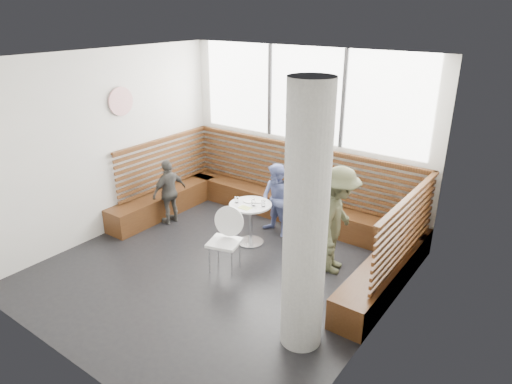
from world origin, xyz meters
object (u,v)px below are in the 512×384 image
Objects in this scene: concrete_column at (306,223)px; cafe_chair at (227,235)px; cafe_table at (250,215)px; adult_man at (338,221)px; child_left at (169,192)px; child_back at (277,200)px.

concrete_column is 2.18m from cafe_chair.
adult_man is (1.58, 0.08, 0.32)m from cafe_table.
concrete_column is 4.09m from child_left.
concrete_column reaches higher than adult_man.
concrete_column is 2.99m from child_back.
child_left is (-3.30, -0.30, -0.23)m from adult_man.
concrete_column is 2.59× the size of child_left.
cafe_chair is 1.68m from adult_man.
child_back is (0.17, 0.55, 0.13)m from cafe_table.
cafe_table is 0.44× the size of adult_man.
child_back reaches higher than child_left.
concrete_column is 1.89× the size of adult_man.
cafe_chair is at bearing 78.87° from child_left.
child_back is at bearing 75.65° from cafe_chair.
cafe_table is 1.74m from child_left.
concrete_column is at bearing -39.12° from cafe_chair.
child_left is at bearing 159.21° from concrete_column.
child_back reaches higher than cafe_chair.
cafe_chair is 2.05m from child_left.
concrete_column is 2.44× the size of child_back.
child_back is 1.07× the size of child_left.
cafe_table is at bearing -96.38° from child_back.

